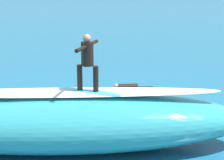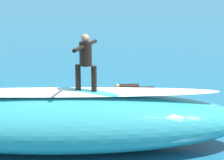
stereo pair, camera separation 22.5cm
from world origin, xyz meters
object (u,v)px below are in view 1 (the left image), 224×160
object	(u,v)px
surfboard_riding	(88,92)
surfer_paddling	(131,87)
surfer_riding	(87,58)
surfboard_paddling	(128,91)

from	to	relation	value
surfboard_riding	surfer_paddling	distance (m)	5.37
surfboard_riding	surfer_paddling	size ratio (longest dim) A/B	1.23
surfer_riding	surfboard_paddling	world-z (taller)	surfer_riding
surfer_riding	surfer_paddling	bearing A→B (deg)	-87.41
surfer_paddling	surfer_riding	bearing A→B (deg)	68.94
surfboard_riding	surfboard_paddling	world-z (taller)	surfboard_riding
surfer_riding	surfboard_paddling	xyz separation A→B (m)	(-1.79, -4.82, -2.47)
surfer_paddling	surfboard_riding	bearing A→B (deg)	68.94
surfboard_paddling	surfer_paddling	bearing A→B (deg)	180.00
surfboard_paddling	surfer_paddling	size ratio (longest dim) A/B	1.32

